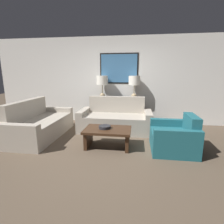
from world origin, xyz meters
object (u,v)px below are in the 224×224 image
Objects in this scene: console_table at (118,112)px; couch_by_back_wall at (115,120)px; coffee_table at (108,134)px; couch_by_side at (40,125)px; table_lamp_left at (102,83)px; decorative_bowl at (105,127)px; armchair_near_back_wall at (174,138)px; table_lamp_right at (134,83)px.

couch_by_back_wall reaches higher than console_table.
couch_by_side is at bearing 166.61° from coffee_table.
table_lamp_left reaches higher than decorative_bowl.
console_table is 0.65m from couch_by_back_wall.
decorative_bowl is 0.28× the size of armchair_near_back_wall.
table_lamp_left is at bearing 126.73° from couch_by_back_wall.
table_lamp_left reaches higher than couch_by_back_wall.
couch_by_back_wall and couch_by_side have the same top height.
decorative_bowl is (-0.06, 0.02, 0.15)m from coffee_table.
couch_by_back_wall is 1.96m from couch_by_side.
table_lamp_left is 2.16m from couch_by_side.
table_lamp_left reaches higher than console_table.
couch_by_back_wall is 1.17m from coffee_table.
console_table reaches higher than coffee_table.
couch_by_side is at bearing 173.10° from armchair_near_back_wall.
couch_by_side is (-1.33, -1.39, -0.98)m from table_lamp_left.
table_lamp_right reaches higher than couch_by_side.
couch_by_side reaches higher than coffee_table.
console_table is at bearing 89.39° from coffee_table.
coffee_table is (1.80, -0.43, -0.00)m from couch_by_side.
couch_by_side is at bearing 166.78° from decorative_bowl.
table_lamp_right reaches higher than coffee_table.
couch_by_side is 1.99× the size of coffee_table.
table_lamp_right is at bearing 74.55° from coffee_table.
coffee_table is 3.84× the size of decorative_bowl.
couch_by_side is 2.11× the size of armchair_near_back_wall.
table_lamp_right is 2.07m from decorative_bowl.
decorative_bowl is (-0.57, -1.80, -0.84)m from table_lamp_right.
couch_by_side is 1.79m from decorative_bowl.
coffee_table is (-0.02, -1.82, -0.09)m from console_table.
console_table is 1.82m from coffee_table.
couch_by_side reaches higher than armchair_near_back_wall.
couch_by_side is (-1.82, -1.39, -0.09)m from console_table.
table_lamp_left is 2.75m from armchair_near_back_wall.
console_table is 2.24m from armchair_near_back_wall.
decorative_bowl is at bearing -107.50° from table_lamp_right.
armchair_near_back_wall is (3.17, -0.38, -0.03)m from couch_by_side.
decorative_bowl is 1.45m from armchair_near_back_wall.
couch_by_back_wall reaches higher than armchair_near_back_wall.
table_lamp_right is at bearing 72.50° from decorative_bowl.
coffee_table is 0.16m from decorative_bowl.
armchair_near_back_wall reaches higher than decorative_bowl.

